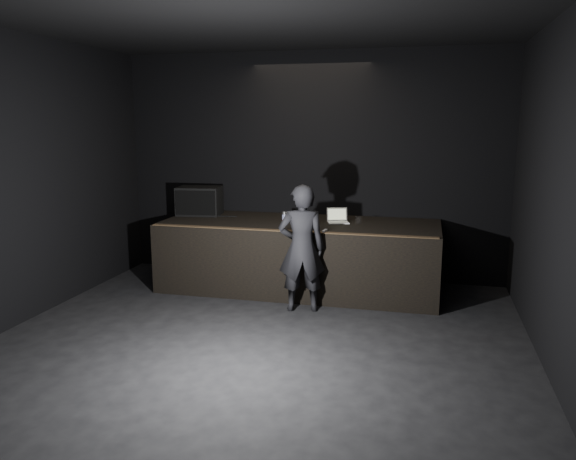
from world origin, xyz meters
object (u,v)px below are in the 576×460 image
Objects in this scene: stage_monitor at (199,201)px; person at (302,248)px; stage_riser at (300,255)px; beer_can at (285,217)px; laptop at (338,219)px.

person is (1.91, -1.21, -0.39)m from stage_monitor.
person is (0.24, -0.95, 0.33)m from stage_riser.
person is at bearing -61.77° from beer_can.
stage_monitor is 4.14× the size of beer_can.
beer_can is 0.95m from person.
stage_riser is at bearing -15.71° from stage_monitor.
stage_monitor is at bearing -47.30° from person.
person is at bearing -75.73° from stage_riser.
stage_monitor is 2.30m from person.
person reaches higher than stage_riser.
beer_can is at bearing -178.66° from laptop.
beer_can is (1.48, -0.41, -0.13)m from stage_monitor.
laptop reaches higher than beer_can.
stage_monitor reaches higher than stage_riser.
stage_riser is 0.78m from laptop.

